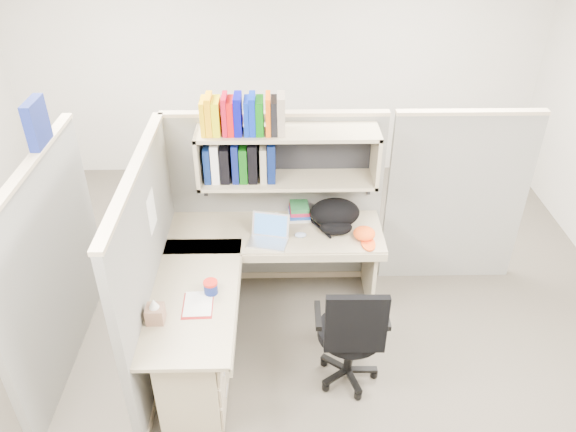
{
  "coord_description": "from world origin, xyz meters",
  "views": [
    {
      "loc": [
        0.04,
        -3.19,
        3.33
      ],
      "look_at": [
        0.1,
        0.25,
        1.09
      ],
      "focal_mm": 35.0,
      "sensor_mm": 36.0,
      "label": 1
    }
  ],
  "objects_px": {
    "desk": "(219,333)",
    "snack_canister": "(211,287)",
    "laptop": "(268,232)",
    "backpack": "(336,216)",
    "task_chair": "(350,349)"
  },
  "relations": [
    {
      "from": "desk",
      "to": "snack_canister",
      "type": "height_order",
      "value": "snack_canister"
    },
    {
      "from": "laptop",
      "to": "snack_canister",
      "type": "relative_size",
      "value": 2.95
    },
    {
      "from": "desk",
      "to": "backpack",
      "type": "relative_size",
      "value": 4.35
    },
    {
      "from": "desk",
      "to": "backpack",
      "type": "xyz_separation_m",
      "value": [
        0.9,
        0.89,
        0.41
      ]
    },
    {
      "from": "backpack",
      "to": "task_chair",
      "type": "bearing_deg",
      "value": -100.05
    },
    {
      "from": "laptop",
      "to": "snack_canister",
      "type": "xyz_separation_m",
      "value": [
        -0.39,
        -0.59,
        -0.06
      ]
    },
    {
      "from": "snack_canister",
      "to": "backpack",
      "type": "bearing_deg",
      "value": 39.83
    },
    {
      "from": "laptop",
      "to": "desk",
      "type": "bearing_deg",
      "value": -103.79
    },
    {
      "from": "desk",
      "to": "task_chair",
      "type": "bearing_deg",
      "value": -4.87
    },
    {
      "from": "backpack",
      "to": "snack_canister",
      "type": "height_order",
      "value": "backpack"
    },
    {
      "from": "laptop",
      "to": "task_chair",
      "type": "xyz_separation_m",
      "value": [
        0.59,
        -0.77,
        -0.49
      ]
    },
    {
      "from": "backpack",
      "to": "task_chair",
      "type": "distance_m",
      "value": 1.09
    },
    {
      "from": "laptop",
      "to": "backpack",
      "type": "xyz_separation_m",
      "value": [
        0.55,
        0.19,
        0.01
      ]
    },
    {
      "from": "desk",
      "to": "task_chair",
      "type": "distance_m",
      "value": 0.94
    },
    {
      "from": "backpack",
      "to": "task_chair",
      "type": "height_order",
      "value": "task_chair"
    }
  ]
}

